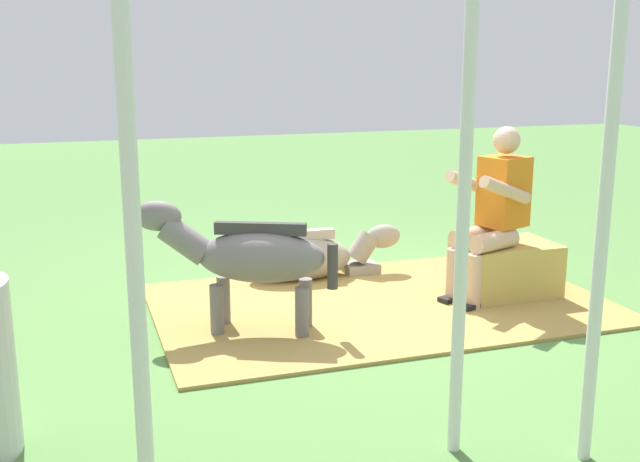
{
  "coord_description": "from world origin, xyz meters",
  "views": [
    {
      "loc": [
        1.97,
        5.03,
        1.82
      ],
      "look_at": [
        0.24,
        -0.14,
        0.55
      ],
      "focal_mm": 42.98,
      "sensor_mm": 36.0,
      "label": 1
    }
  ],
  "objects_px": {
    "pony_lying": "(310,257)",
    "tent_pole_right": "(134,242)",
    "person_seated": "(493,208)",
    "tent_pole_left": "(605,203)",
    "tent_pole_mid": "(464,199)",
    "pony_standing": "(247,256)",
    "soda_bottle": "(545,263)",
    "hay_bale": "(505,270)"
  },
  "relations": [
    {
      "from": "hay_bale",
      "to": "soda_bottle",
      "type": "distance_m",
      "value": 0.61
    },
    {
      "from": "tent_pole_mid",
      "to": "pony_standing",
      "type": "bearing_deg",
      "value": -73.21
    },
    {
      "from": "hay_bale",
      "to": "tent_pole_right",
      "type": "distance_m",
      "value": 3.85
    },
    {
      "from": "person_seated",
      "to": "pony_standing",
      "type": "bearing_deg",
      "value": 3.14
    },
    {
      "from": "pony_lying",
      "to": "person_seated",
      "type": "bearing_deg",
      "value": 140.25
    },
    {
      "from": "pony_lying",
      "to": "tent_pole_mid",
      "type": "relative_size",
      "value": 0.56
    },
    {
      "from": "pony_lying",
      "to": "tent_pole_right",
      "type": "height_order",
      "value": "tent_pole_right"
    },
    {
      "from": "tent_pole_right",
      "to": "soda_bottle",
      "type": "bearing_deg",
      "value": -143.48
    },
    {
      "from": "pony_standing",
      "to": "tent_pole_mid",
      "type": "bearing_deg",
      "value": 106.79
    },
    {
      "from": "hay_bale",
      "to": "tent_pole_mid",
      "type": "height_order",
      "value": "tent_pole_mid"
    },
    {
      "from": "soda_bottle",
      "to": "tent_pole_left",
      "type": "xyz_separation_m",
      "value": [
        1.5,
        2.5,
        1.05
      ]
    },
    {
      "from": "person_seated",
      "to": "soda_bottle",
      "type": "distance_m",
      "value": 0.95
    },
    {
      "from": "pony_lying",
      "to": "soda_bottle",
      "type": "height_order",
      "value": "pony_lying"
    },
    {
      "from": "soda_bottle",
      "to": "tent_pole_mid",
      "type": "relative_size",
      "value": 0.13
    },
    {
      "from": "person_seated",
      "to": "soda_bottle",
      "type": "relative_size",
      "value": 4.33
    },
    {
      "from": "pony_lying",
      "to": "tent_pole_left",
      "type": "distance_m",
      "value": 3.29
    },
    {
      "from": "pony_lying",
      "to": "soda_bottle",
      "type": "bearing_deg",
      "value": 161.13
    },
    {
      "from": "person_seated",
      "to": "tent_pole_mid",
      "type": "bearing_deg",
      "value": 55.36
    },
    {
      "from": "person_seated",
      "to": "pony_lying",
      "type": "distance_m",
      "value": 1.54
    },
    {
      "from": "pony_lying",
      "to": "soda_bottle",
      "type": "relative_size",
      "value": 4.45
    },
    {
      "from": "person_seated",
      "to": "soda_bottle",
      "type": "bearing_deg",
      "value": -156.23
    },
    {
      "from": "pony_standing",
      "to": "tent_pole_mid",
      "type": "relative_size",
      "value": 0.53
    },
    {
      "from": "tent_pole_right",
      "to": "hay_bale",
      "type": "bearing_deg",
      "value": -141.85
    },
    {
      "from": "pony_standing",
      "to": "soda_bottle",
      "type": "bearing_deg",
      "value": -170.94
    },
    {
      "from": "person_seated",
      "to": "tent_pole_left",
      "type": "height_order",
      "value": "tent_pole_left"
    },
    {
      "from": "pony_standing",
      "to": "tent_pole_mid",
      "type": "distance_m",
      "value": 2.02
    },
    {
      "from": "tent_pole_right",
      "to": "tent_pole_mid",
      "type": "relative_size",
      "value": 1.0
    },
    {
      "from": "tent_pole_left",
      "to": "tent_pole_mid",
      "type": "relative_size",
      "value": 1.0
    },
    {
      "from": "hay_bale",
      "to": "person_seated",
      "type": "distance_m",
      "value": 0.52
    },
    {
      "from": "tent_pole_left",
      "to": "hay_bale",
      "type": "bearing_deg",
      "value": -113.22
    },
    {
      "from": "soda_bottle",
      "to": "pony_lying",
      "type": "bearing_deg",
      "value": -18.87
    },
    {
      "from": "person_seated",
      "to": "pony_lying",
      "type": "relative_size",
      "value": 0.97
    },
    {
      "from": "pony_standing",
      "to": "hay_bale",
      "type": "bearing_deg",
      "value": -176.1
    },
    {
      "from": "tent_pole_left",
      "to": "tent_pole_mid",
      "type": "xyz_separation_m",
      "value": [
        0.53,
        -0.26,
        0.0
      ]
    },
    {
      "from": "pony_standing",
      "to": "pony_lying",
      "type": "bearing_deg",
      "value": -126.47
    },
    {
      "from": "pony_lying",
      "to": "tent_pole_left",
      "type": "height_order",
      "value": "tent_pole_left"
    },
    {
      "from": "hay_bale",
      "to": "tent_pole_left",
      "type": "distance_m",
      "value": 2.61
    },
    {
      "from": "pony_standing",
      "to": "tent_pole_mid",
      "type": "xyz_separation_m",
      "value": [
        -0.55,
        1.83,
        0.67
      ]
    },
    {
      "from": "hay_bale",
      "to": "pony_lying",
      "type": "bearing_deg",
      "value": -35.11
    },
    {
      "from": "hay_bale",
      "to": "tent_pole_left",
      "type": "relative_size",
      "value": 0.3
    },
    {
      "from": "person_seated",
      "to": "tent_pole_right",
      "type": "height_order",
      "value": "tent_pole_right"
    },
    {
      "from": "tent_pole_left",
      "to": "person_seated",
      "type": "bearing_deg",
      "value": -110.08
    }
  ]
}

